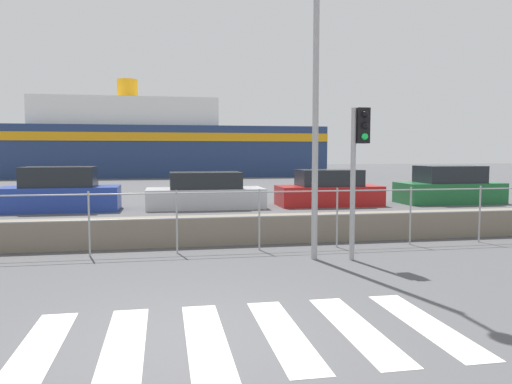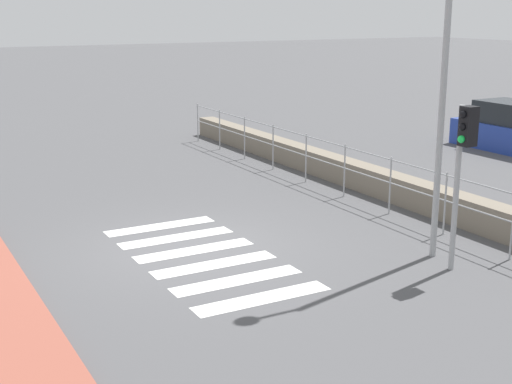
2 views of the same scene
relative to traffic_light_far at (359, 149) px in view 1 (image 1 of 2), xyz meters
name	(u,v)px [view 1 (image 1 of 2)]	position (x,y,z in m)	size (l,w,h in m)	color
ground_plane	(189,340)	(-3.46, -3.62, -2.17)	(160.00, 160.00, 0.00)	#4C4C4F
crosswalk	(245,335)	(-2.82, -3.62, -2.17)	(4.95, 2.40, 0.01)	silver
seawall	(176,231)	(-3.46, 2.20, -1.85)	(23.45, 0.55, 0.64)	slate
harbor_fence	(177,212)	(-3.46, 1.33, -1.31)	(21.14, 0.04, 1.33)	#9EA0A3
traffic_light_far	(359,149)	(0.00, 0.00, 0.00)	(0.34, 0.32, 2.96)	#9EA0A3
streetlamp	(320,52)	(-0.81, -0.01, 1.82)	(0.32, 1.28, 6.47)	#9EA0A3
ferry_boat	(159,144)	(-4.12, 36.81, 0.68)	(27.45, 9.02, 8.52)	navy
parked_car_blue	(60,192)	(-7.40, 9.76, -1.50)	(4.14, 1.74, 1.59)	#233D9E
parked_car_silver	(205,193)	(-2.17, 9.76, -1.59)	(4.42, 1.85, 1.37)	#BCBCC1
parked_car_red	(329,190)	(2.74, 9.76, -1.57)	(4.09, 1.70, 1.43)	#B21919
parked_car_green	(449,187)	(7.99, 9.76, -1.51)	(4.21, 1.84, 1.55)	#1E6633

